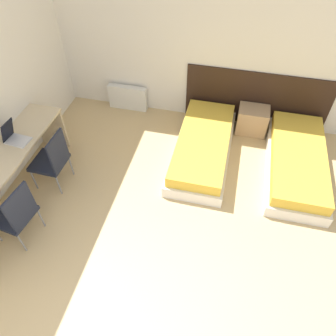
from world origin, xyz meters
TOP-DOWN VIEW (x-y plane):
  - wall_back at (0.00, 4.37)m, footprint 5.67×0.05m
  - headboard_panel at (1.08, 4.33)m, footprint 2.40×0.03m
  - bed_near_window at (0.36, 3.30)m, footprint 0.86×2.00m
  - bed_near_door at (1.80, 3.30)m, footprint 0.86×2.00m
  - nightstand at (1.08, 4.11)m, footprint 0.51×0.38m
  - radiator at (-1.21, 4.25)m, footprint 0.71×0.12m
  - desk at (-2.07, 1.77)m, footprint 0.53×2.50m
  - chair_near_laptop at (-1.63, 2.23)m, footprint 0.46×0.46m
  - chair_near_notebook at (-1.64, 1.29)m, footprint 0.51×0.51m
  - laptop at (-2.08, 2.20)m, footprint 0.33×0.25m

SIDE VIEW (x-z plane):
  - bed_near_window at x=0.36m, z-range -0.01..0.37m
  - bed_near_door at x=1.80m, z-range -0.01..0.37m
  - nightstand at x=1.08m, z-range 0.00..0.46m
  - radiator at x=-1.21m, z-range 0.00..0.46m
  - chair_near_laptop at x=-1.63m, z-range 0.03..0.96m
  - chair_near_notebook at x=-1.64m, z-range 0.03..0.96m
  - headboard_panel at x=1.08m, z-range 0.00..1.01m
  - desk at x=-2.07m, z-range 0.24..1.01m
  - laptop at x=-2.08m, z-range 0.68..0.99m
  - wall_back at x=0.00m, z-range 0.00..2.70m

